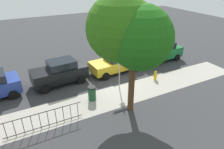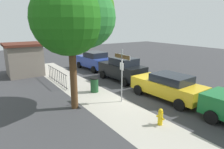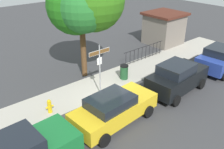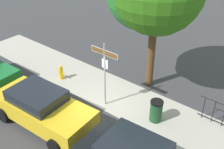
{
  "view_description": "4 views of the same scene",
  "coord_description": "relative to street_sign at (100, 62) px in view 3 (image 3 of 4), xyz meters",
  "views": [
    {
      "loc": [
        6.37,
        11.71,
        7.74
      ],
      "look_at": [
        0.69,
        0.75,
        1.45
      ],
      "focal_mm": 32.49,
      "sensor_mm": 36.0,
      "label": 1
    },
    {
      "loc": [
        -8.82,
        6.88,
        4.4
      ],
      "look_at": [
        -0.37,
        1.26,
        1.81
      ],
      "focal_mm": 31.79,
      "sensor_mm": 36.0,
      "label": 2
    },
    {
      "loc": [
        -7.58,
        -9.57,
        7.59
      ],
      "look_at": [
        0.28,
        -0.23,
        1.39
      ],
      "focal_mm": 39.03,
      "sensor_mm": 36.0,
      "label": 3
    },
    {
      "loc": [
        6.41,
        -7.1,
        7.74
      ],
      "look_at": [
        0.07,
        0.7,
        1.51
      ],
      "focal_mm": 43.54,
      "sensor_mm": 36.0,
      "label": 4
    }
  ],
  "objects": [
    {
      "name": "trash_bin",
      "position": [
        2.37,
        0.5,
        -1.59
      ],
      "size": [
        0.55,
        0.55,
        0.98
      ],
      "color": "#1E4C28",
      "rests_on": "ground_plane"
    },
    {
      "name": "fire_hydrant",
      "position": [
        -3.19,
        0.2,
        -1.7
      ],
      "size": [
        0.42,
        0.22,
        0.78
      ],
      "color": "yellow",
      "rests_on": "ground_plane"
    },
    {
      "name": "iron_fence",
      "position": [
        5.75,
        1.9,
        -1.52
      ],
      "size": [
        4.25,
        0.04,
        1.07
      ],
      "color": "black",
      "rests_on": "ground_plane"
    },
    {
      "name": "car_yellow",
      "position": [
        -1.16,
        -2.58,
        -1.28
      ],
      "size": [
        4.56,
        2.26,
        1.54
      ],
      "rotation": [
        0.0,
        0.0,
        0.07
      ],
      "color": "gold",
      "rests_on": "ground_plane"
    },
    {
      "name": "car_black",
      "position": [
        3.65,
        -2.71,
        -1.15
      ],
      "size": [
        4.18,
        2.21,
        1.85
      ],
      "rotation": [
        0.0,
        0.0,
        0.06
      ],
      "color": "black",
      "rests_on": "ground_plane"
    },
    {
      "name": "ground_plane",
      "position": [
        0.09,
        -0.4,
        -2.08
      ],
      "size": [
        60.0,
        60.0,
        0.0
      ],
      "primitive_type": "plane",
      "color": "#38383A"
    },
    {
      "name": "car_blue",
      "position": [
        8.45,
        -2.84,
        -1.19
      ],
      "size": [
        4.14,
        2.37,
        1.75
      ],
      "rotation": [
        0.0,
        0.0,
        0.08
      ],
      "color": "#263D95",
      "rests_on": "ground_plane"
    },
    {
      "name": "sidewalk_strip",
      "position": [
        2.09,
        0.9,
        -2.08
      ],
      "size": [
        24.0,
        2.6,
        0.0
      ],
      "primitive_type": "cube",
      "color": "#ABA598",
      "rests_on": "ground_plane"
    },
    {
      "name": "street_sign",
      "position": [
        0.0,
        0.0,
        0.0
      ],
      "size": [
        1.41,
        0.07,
        3.06
      ],
      "color": "#9EA0A5",
      "rests_on": "ground_plane"
    },
    {
      "name": "shade_tree",
      "position": [
        0.72,
        2.28,
        2.73
      ],
      "size": [
        4.32,
        4.52,
        6.89
      ],
      "color": "#4D331C",
      "rests_on": "ground_plane"
    },
    {
      "name": "utility_shed",
      "position": [
        9.88,
        3.4,
        -0.65
      ],
      "size": [
        3.19,
        3.12,
        2.8
      ],
      "color": "slate",
      "rests_on": "ground_plane"
    }
  ]
}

